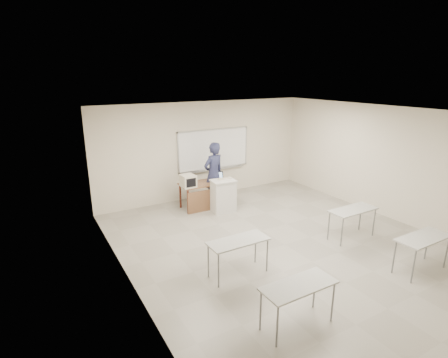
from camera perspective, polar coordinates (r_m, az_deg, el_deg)
floor at (r=8.32m, az=9.91°, el=-10.54°), size 7.00×8.00×0.01m
whiteboard at (r=11.11m, az=-1.68°, el=4.79°), size 2.48×0.10×1.31m
student_desks at (r=7.16m, az=17.18°, el=-9.72°), size 4.40×2.20×0.73m
instructor_desk at (r=10.15m, az=-3.05°, el=-1.92°), size 1.37×0.69×0.75m
podium at (r=9.91m, az=-0.12°, el=-2.76°), size 0.67×0.49×0.93m
crt_monitor at (r=9.79m, az=-5.91°, el=-0.31°), size 0.38×0.43×0.36m
laptop at (r=10.23m, az=-1.05°, el=-0.12°), size 0.37×0.34×0.27m
mouse at (r=10.46m, az=-0.79°, el=0.03°), size 0.13×0.11×0.04m
keyboard at (r=9.87m, az=0.12°, el=0.07°), size 0.42×0.16×0.02m
presenter at (r=10.29m, az=-1.71°, el=0.80°), size 0.78×0.60×1.90m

